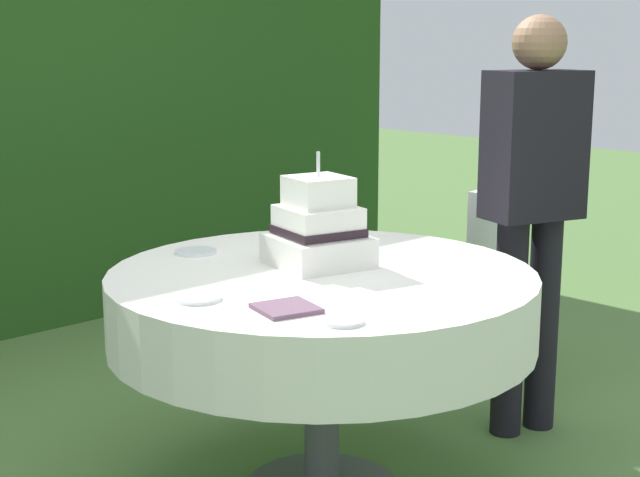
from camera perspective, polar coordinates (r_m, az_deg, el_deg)
name	(u,v)px	position (r m, az deg, el deg)	size (l,w,h in m)	color
cake_table	(322,307)	(3.10, 0.11, -4.13)	(1.39, 1.39, 0.77)	#4C4C51
wedding_cake	(319,230)	(3.13, -0.08, 0.54)	(0.36, 0.35, 0.38)	white
serving_plate_near	(196,252)	(3.35, -7.49, -0.79)	(0.14, 0.14, 0.01)	white
serving_plate_far	(343,321)	(2.51, 1.37, -5.00)	(0.11, 0.11, 0.01)	white
serving_plate_left	(199,298)	(2.75, -7.33, -3.60)	(0.14, 0.14, 0.01)	white
napkin_stack	(286,308)	(2.63, -2.05, -4.23)	(0.16, 0.16, 0.01)	#6B4C60
garden_chair	(471,262)	(4.25, 9.11, -1.42)	(0.46, 0.46, 0.89)	white
standing_person	(532,197)	(3.64, 12.68, 2.44)	(0.41, 0.30, 1.60)	black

